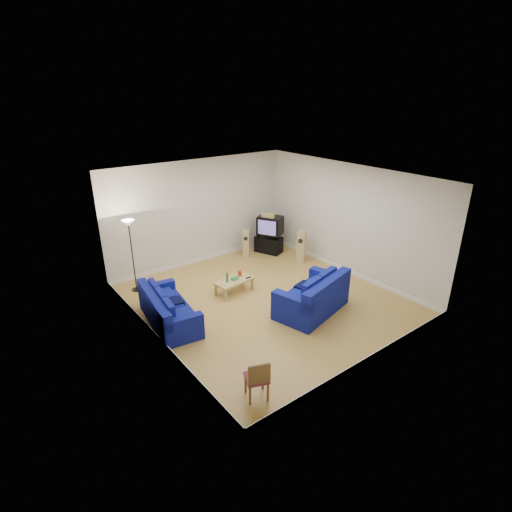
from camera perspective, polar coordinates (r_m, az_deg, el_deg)
room at (r=9.79m, az=1.42°, el=1.68°), size 6.01×6.51×3.21m
sofa_three_seat at (r=9.55m, az=-12.57°, el=-7.79°), size 1.15×2.16×0.80m
sofa_loveseat at (r=9.85m, az=8.26°, el=-6.02°), size 2.10×1.49×0.95m
coffee_table at (r=10.66m, az=-3.14°, el=-3.68°), size 1.07×0.60×0.37m
bottle at (r=10.47m, az=-4.15°, el=-3.10°), size 0.07×0.07×0.26m
tissue_box at (r=10.63m, az=-3.04°, el=-3.20°), size 0.22×0.15×0.08m
red_canister at (r=10.83m, az=-2.33°, el=-2.47°), size 0.13×0.13×0.15m
remote at (r=10.72m, az=-1.12°, el=-3.12°), size 0.16×0.06×0.02m
tv_stand at (r=13.34m, az=1.81°, el=1.66°), size 0.77×0.98×0.53m
av_receiver at (r=13.25m, az=1.76°, el=2.98°), size 0.59×0.59×0.11m
television at (r=13.14m, az=2.03°, el=4.41°), size 0.86×0.94×0.59m
centre_speaker at (r=12.96m, az=1.75°, el=5.87°), size 0.33×0.45×0.15m
speaker_left at (r=12.94m, az=-1.43°, el=1.84°), size 0.33×0.33×0.89m
speaker_right at (r=12.56m, az=6.50°, el=1.35°), size 0.38×0.36×1.02m
floor_lamp at (r=10.77m, az=-17.62°, el=3.15°), size 0.34×0.34×1.99m
dining_chair at (r=7.19m, az=0.21°, el=-17.04°), size 0.51×0.51×0.82m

